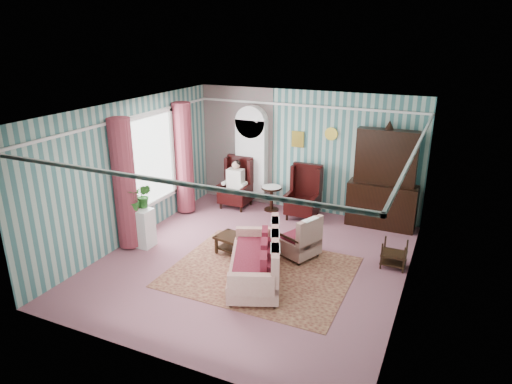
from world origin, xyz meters
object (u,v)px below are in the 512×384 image
at_px(wingback_left, 236,183).
at_px(round_side_table, 272,199).
at_px(wingback_right, 303,193).
at_px(bookcase, 251,161).
at_px(dresser_hutch, 384,176).
at_px(floral_armchair, 299,234).
at_px(coffee_table, 239,247).
at_px(seated_woman, 236,184).
at_px(plant_stand, 140,227).
at_px(sofa, 255,256).
at_px(nest_table, 394,254).

distance_m(wingback_left, round_side_table, 0.97).
bearing_deg(wingback_right, bookcase, 165.43).
height_order(dresser_hutch, floral_armchair, dresser_hutch).
xyz_separation_m(dresser_hutch, wingback_left, (-3.50, -0.27, -0.55)).
bearing_deg(dresser_hutch, coffee_table, -130.94).
height_order(wingback_right, seated_woman, wingback_right).
distance_m(seated_woman, coffee_table, 2.67).
xyz_separation_m(bookcase, dresser_hutch, (3.25, -0.12, 0.06)).
xyz_separation_m(seated_woman, round_side_table, (0.90, 0.15, -0.29)).
bearing_deg(plant_stand, bookcase, 71.51).
relative_size(wingback_left, coffee_table, 1.32).
height_order(bookcase, dresser_hutch, dresser_hutch).
height_order(dresser_hutch, coffee_table, dresser_hutch).
relative_size(seated_woman, coffee_table, 1.24).
xyz_separation_m(wingback_left, sofa, (1.92, -3.08, -0.14)).
distance_m(wingback_left, coffee_table, 2.68).
distance_m(wingback_left, floral_armchair, 2.98).
height_order(bookcase, floral_armchair, bookcase).
bearing_deg(floral_armchair, wingback_left, 74.90).
relative_size(wingback_left, plant_stand, 1.56).
height_order(wingback_left, sofa, wingback_left).
xyz_separation_m(round_side_table, plant_stand, (-1.70, -2.90, 0.10)).
xyz_separation_m(round_side_table, floral_armchair, (1.41, -2.03, 0.17)).
bearing_deg(seated_woman, dresser_hutch, 4.41).
bearing_deg(sofa, coffee_table, 19.51).
bearing_deg(nest_table, round_side_table, 151.80).
xyz_separation_m(dresser_hutch, sofa, (-1.58, -3.35, -0.69)).
bearing_deg(bookcase, wingback_right, -14.57).
distance_m(dresser_hutch, nest_table, 2.11).
bearing_deg(bookcase, sofa, -64.28).
xyz_separation_m(wingback_right, sofa, (0.17, -3.08, -0.14)).
relative_size(seated_woman, round_side_table, 1.97).
bearing_deg(coffee_table, sofa, -48.28).
relative_size(seated_woman, nest_table, 2.19).
xyz_separation_m(wingback_right, round_side_table, (-0.85, 0.15, -0.33)).
distance_m(sofa, coffee_table, 1.05).
xyz_separation_m(floral_armchair, coffee_table, (-1.06, -0.45, -0.28)).
xyz_separation_m(dresser_hutch, seated_woman, (-3.50, -0.27, -0.59)).
height_order(nest_table, coffee_table, nest_table).
relative_size(dresser_hutch, round_side_table, 3.93).
distance_m(seated_woman, nest_table, 4.37).
bearing_deg(dresser_hutch, sofa, -115.23).
bearing_deg(wingback_left, round_side_table, 9.46).
distance_m(dresser_hutch, round_side_table, 2.75).
relative_size(dresser_hutch, coffee_table, 2.48).
height_order(wingback_left, seated_woman, wingback_left).
xyz_separation_m(wingback_right, seated_woman, (-1.75, 0.00, -0.04)).
height_order(floral_armchair, coffee_table, floral_armchair).
bearing_deg(seated_woman, floral_armchair, -39.09).
bearing_deg(plant_stand, coffee_table, 11.71).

